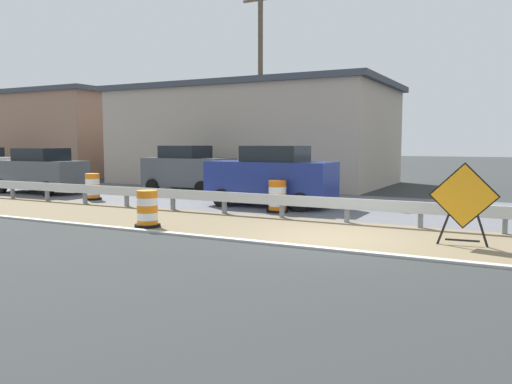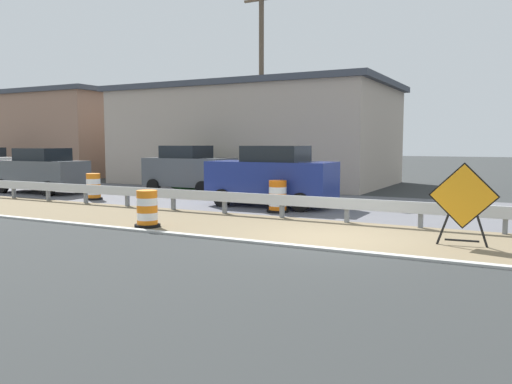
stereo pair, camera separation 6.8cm
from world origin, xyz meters
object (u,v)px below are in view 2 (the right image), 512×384
Objects in this scene: car_trailing_far_lane at (272,176)px; utility_pole_near at (261,88)px; traffic_barrel_nearest at (278,198)px; car_mid_far_lane at (189,169)px; car_distant_b at (41,171)px; traffic_barrel_mid at (93,188)px; traffic_barrel_close at (147,211)px; warning_sign_diamond at (463,200)px.

utility_pole_near is at bearing -60.36° from car_trailing_far_lane.
traffic_barrel_nearest is 1.65m from car_trailing_far_lane.
utility_pole_near is at bearing 50.52° from car_mid_far_lane.
traffic_barrel_nearest is 0.23× the size of car_distant_b.
traffic_barrel_mid is (-0.05, 8.18, 0.00)m from traffic_barrel_nearest.
car_trailing_far_lane is at bearing 33.35° from traffic_barrel_nearest.
car_distant_b is at bearing 63.43° from traffic_barrel_close.
warning_sign_diamond is 14.55m from traffic_barrel_mid.
utility_pole_near reaches higher than car_trailing_far_lane.
traffic_barrel_nearest is at bearing -148.96° from utility_pole_near.
warning_sign_diamond is at bearing -117.65° from traffic_barrel_nearest.
traffic_barrel_nearest is 9.27m from utility_pole_near.
car_mid_far_lane reaches higher than warning_sign_diamond.
car_mid_far_lane is 0.89× the size of car_trailing_far_lane.
car_trailing_far_lane reaches higher than traffic_barrel_nearest.
traffic_barrel_nearest is 1.05× the size of traffic_barrel_close.
utility_pole_near is at bearing -29.55° from traffic_barrel_mid.
car_mid_far_lane is (8.58, 4.66, 0.63)m from traffic_barrel_close.
utility_pole_near is at bearing -143.34° from car_distant_b.
warning_sign_diamond is at bearing -81.21° from traffic_barrel_close.
traffic_barrel_close is 0.22× the size of car_trailing_far_lane.
utility_pole_near reaches higher than warning_sign_diamond.
car_distant_b reaches higher than traffic_barrel_mid.
traffic_barrel_nearest is at bearing 122.48° from car_trailing_far_lane.
car_trailing_far_lane is 0.48× the size of utility_pole_near.
traffic_barrel_nearest is at bearing -32.55° from car_mid_far_lane.
traffic_barrel_nearest is at bearing -89.68° from traffic_barrel_mid.
utility_pole_near is (7.02, -3.98, 4.43)m from traffic_barrel_mid.
traffic_barrel_mid reaches higher than traffic_barrel_close.
car_trailing_far_lane is (5.65, -1.00, 0.64)m from traffic_barrel_close.
car_distant_b is (0.92, 4.15, 0.54)m from traffic_barrel_mid.
warning_sign_diamond is at bearing 167.40° from car_distant_b.
car_distant_b is at bearing -149.85° from car_mid_far_lane.
car_distant_b is at bearing 126.88° from utility_pole_near.
car_distant_b is 0.48× the size of utility_pole_near.
car_trailing_far_lane is 11.50m from car_distant_b.
car_distant_b reaches higher than warning_sign_diamond.
traffic_barrel_nearest is 4.74m from traffic_barrel_close.
warning_sign_diamond is 18.79m from car_distant_b.
traffic_barrel_mid reaches higher than traffic_barrel_nearest.
car_mid_far_lane is at bearing 57.10° from traffic_barrel_nearest.
car_distant_b is at bearing 85.95° from traffic_barrel_nearest.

